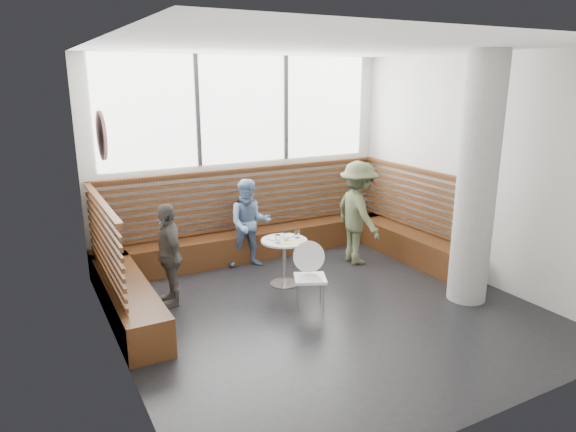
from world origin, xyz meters
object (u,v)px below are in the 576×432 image
concrete_column (477,181)px  child_back (250,223)px  cafe_chair (307,271)px  cafe_table (284,253)px  child_left (169,255)px  adult_man (358,213)px

concrete_column → child_back: 3.35m
cafe_chair → cafe_table: bearing=108.1°
child_back → child_left: bearing=-135.1°
child_back → child_left: 1.67m
adult_man → child_left: size_ratio=1.20×
concrete_column → cafe_table: (-1.92, 1.58, -1.12)m
adult_man → child_left: adult_man is taller
concrete_column → adult_man: bearing=104.2°
concrete_column → child_back: concrete_column is taller
cafe_table → child_back: (-0.12, 0.92, 0.21)m
adult_man → child_back: adult_man is taller
cafe_chair → adult_man: size_ratio=0.52×
cafe_table → child_back: size_ratio=0.48×
concrete_column → child_left: size_ratio=2.37×
child_left → child_back: bearing=118.8°
cafe_table → cafe_chair: (-0.09, -0.80, 0.02)m
cafe_table → child_left: child_left is taller
concrete_column → adult_man: concrete_column is taller
concrete_column → child_back: size_ratio=2.32×
concrete_column → adult_man: size_ratio=1.97×
cafe_chair → adult_man: 1.91m
cafe_chair → child_back: child_back is taller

